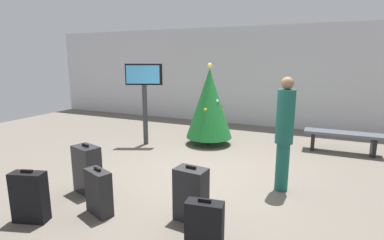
% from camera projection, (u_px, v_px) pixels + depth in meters
% --- Properties ---
extents(ground_plane, '(16.00, 16.00, 0.00)m').
position_uv_depth(ground_plane, '(206.00, 174.00, 5.58)').
color(ground_plane, '#665E54').
extents(back_wall, '(16.00, 0.20, 3.12)m').
position_uv_depth(back_wall, '(260.00, 77.00, 9.45)').
color(back_wall, silver).
rests_on(back_wall, ground_plane).
extents(holiday_tree, '(1.15, 1.15, 2.02)m').
position_uv_depth(holiday_tree, '(209.00, 103.00, 7.37)').
color(holiday_tree, '#4C3319').
rests_on(holiday_tree, ground_plane).
extents(flight_info_kiosk, '(0.86, 0.43, 2.01)m').
position_uv_depth(flight_info_kiosk, '(144.00, 89.00, 7.29)').
color(flight_info_kiosk, '#333338').
rests_on(flight_info_kiosk, ground_plane).
extents(waiting_bench, '(1.67, 0.44, 0.48)m').
position_uv_depth(waiting_bench, '(343.00, 137.00, 6.81)').
color(waiting_bench, '#4C5159').
rests_on(waiting_bench, ground_plane).
extents(traveller_0, '(0.31, 0.31, 1.86)m').
position_uv_depth(traveller_0, '(284.00, 131.00, 4.73)').
color(traveller_0, '#19594C').
rests_on(traveller_0, ground_plane).
extents(suitcase_0, '(0.47, 0.34, 0.67)m').
position_uv_depth(suitcase_0, '(99.00, 192.00, 4.11)').
color(suitcase_0, '#232326').
rests_on(suitcase_0, ground_plane).
extents(suitcase_1, '(0.48, 0.32, 0.72)m').
position_uv_depth(suitcase_1, '(30.00, 197.00, 3.92)').
color(suitcase_1, black).
rests_on(suitcase_1, ground_plane).
extents(suitcase_2, '(0.44, 0.24, 0.64)m').
position_uv_depth(suitcase_2, '(204.00, 227.00, 3.28)').
color(suitcase_2, black).
rests_on(suitcase_2, ground_plane).
extents(suitcase_3, '(0.44, 0.31, 0.76)m').
position_uv_depth(suitcase_3, '(191.00, 194.00, 3.96)').
color(suitcase_3, '#232326').
rests_on(suitcase_3, ground_plane).
extents(suitcase_4, '(0.51, 0.39, 0.81)m').
position_uv_depth(suitcase_4, '(87.00, 169.00, 4.77)').
color(suitcase_4, '#232326').
rests_on(suitcase_4, ground_plane).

